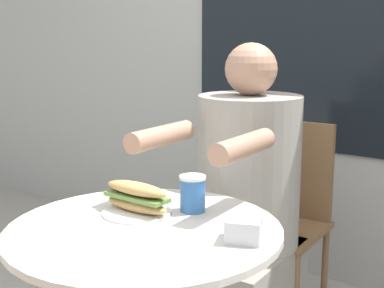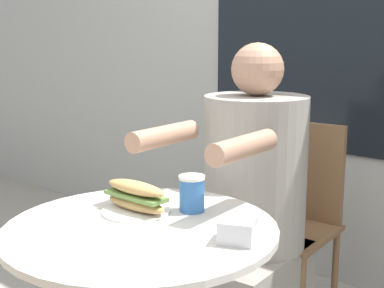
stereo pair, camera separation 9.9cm
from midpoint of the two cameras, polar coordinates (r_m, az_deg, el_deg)
cafe_table at (r=1.58m, az=-6.85°, el=-15.02°), size 0.77×0.77×0.70m
diner_chair at (r=2.32m, az=8.64°, el=-6.39°), size 0.41×0.41×0.87m
seated_diner at (r=2.03m, az=4.06°, el=-8.99°), size 0.42×0.70×1.20m
sandwich_on_plate at (r=1.61m, az=-7.69°, el=-5.95°), size 0.23×0.21×0.10m
drink_cup at (r=1.62m, az=-1.70°, el=-5.30°), size 0.08×0.08×0.11m
napkin_box at (r=1.40m, az=3.53°, el=-9.10°), size 0.12×0.12×0.06m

